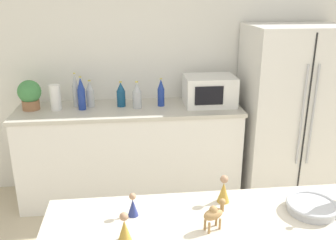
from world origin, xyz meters
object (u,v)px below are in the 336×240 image
back_bottle_4 (121,95)px  wise_man_figurine_blue (224,190)px  paper_towel_roll (55,97)px  camel_figurine (214,213)px  wise_man_figurine_crimson (124,229)px  fruit_bowl (312,207)px  back_bottle_2 (76,91)px  potted_plant (30,94)px  microwave (209,90)px  back_bottle_0 (81,94)px  back_bottle_5 (90,94)px  wise_man_figurine_purple (133,206)px  refrigerator (290,113)px  back_bottle_1 (161,93)px  back_bottle_3 (137,95)px

back_bottle_4 → wise_man_figurine_blue: 1.90m
paper_towel_roll → camel_figurine: bearing=-62.8°
wise_man_figurine_crimson → fruit_bowl: bearing=7.7°
back_bottle_2 → wise_man_figurine_crimson: 2.18m
potted_plant → wise_man_figurine_crimson: size_ratio=1.99×
microwave → wise_man_figurine_blue: bearing=-100.0°
back_bottle_0 → back_bottle_5: size_ratio=1.22×
back_bottle_5 → wise_man_figurine_purple: bearing=-79.4°
back_bottle_2 → camel_figurine: size_ratio=2.28×
potted_plant → back_bottle_5: bearing=3.6°
paper_towel_roll → back_bottle_2: (0.18, 0.08, 0.04)m
potted_plant → fruit_bowl: bearing=-47.9°
back_bottle_4 → wise_man_figurine_purple: size_ratio=2.01×
back_bottle_4 → camel_figurine: size_ratio=1.69×
refrigerator → microwave: (-0.80, 0.07, 0.23)m
back_bottle_1 → back_bottle_3: (-0.23, -0.05, -0.01)m
wise_man_figurine_purple → back_bottle_3: bearing=87.5°
refrigerator → back_bottle_5: size_ratio=6.61×
back_bottle_2 → back_bottle_4: bearing=-5.0°
back_bottle_2 → back_bottle_4: back_bottle_2 is taller
microwave → back_bottle_4: (-0.85, 0.04, -0.03)m
paper_towel_roll → back_bottle_2: bearing=25.1°
potted_plant → wise_man_figurine_blue: 2.28m
refrigerator → wise_man_figurine_blue: size_ratio=11.37×
back_bottle_2 → wise_man_figurine_crimson: back_bottle_2 is taller
fruit_bowl → potted_plant: bearing=132.1°
back_bottle_4 → wise_man_figurine_crimson: back_bottle_4 is taller
potted_plant → paper_towel_roll: (0.23, -0.04, -0.03)m
back_bottle_2 → back_bottle_5: (0.13, -0.01, -0.03)m
back_bottle_5 → wise_man_figurine_purple: 1.96m
refrigerator → microwave: refrigerator is taller
back_bottle_2 → wise_man_figurine_blue: back_bottle_2 is taller
paper_towel_roll → fruit_bowl: size_ratio=0.96×
wise_man_figurine_crimson → refrigerator: bearing=50.8°
paper_towel_roll → back_bottle_1: 0.98m
back_bottle_2 → wise_man_figurine_blue: size_ratio=2.20×
back_bottle_2 → fruit_bowl: back_bottle_2 is taller
paper_towel_roll → wise_man_figurine_blue: size_ratio=1.60×
wise_man_figurine_purple → back_bottle_4: bearing=92.1°
fruit_bowl → camel_figurine: size_ratio=1.73×
refrigerator → fruit_bowl: refrigerator is taller
potted_plant → wise_man_figurine_blue: (1.36, -1.82, -0.05)m
wise_man_figurine_crimson → wise_man_figurine_blue: bearing=27.5°
wise_man_figurine_blue → wise_man_figurine_purple: size_ratio=1.23×
refrigerator → wise_man_figurine_blue: refrigerator is taller
camel_figurine → wise_man_figurine_blue: 0.25m
refrigerator → paper_towel_roll: 2.26m
back_bottle_5 → camel_figurine: 2.20m
back_bottle_1 → back_bottle_3: size_ratio=1.05×
back_bottle_2 → camel_figurine: bearing=-67.8°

